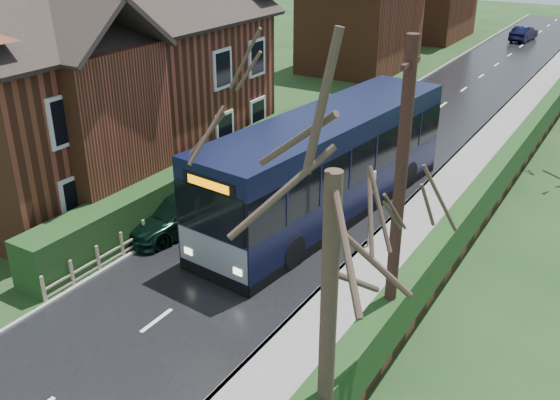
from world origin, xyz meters
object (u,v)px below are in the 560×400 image
Objects in this scene: brick_house at (94,69)px; car_green at (178,214)px; bus at (328,166)px; bus_stop_sign at (371,199)px; telegraph_pole at (397,214)px; car_silver at (222,188)px.

brick_house is 3.54× the size of car_green.
bus is 2.97m from bus_stop_sign.
telegraph_pole is at bearing -58.65° from bus_stop_sign.
car_silver is 0.51× the size of telegraph_pole.
telegraph_pole reaches higher than car_silver.
car_green is 6.56m from bus_stop_sign.
car_silver reaches higher than car_green.
car_green is at bearing -22.17° from brick_house.
telegraph_pole is (2.60, -4.80, 2.15)m from bus_stop_sign.
bus_stop_sign is at bearing -30.10° from bus.
car_green is 0.53× the size of telegraph_pole.
bus is 1.58× the size of telegraph_pole.
telegraph_pole is at bearing -46.77° from bus.
bus_stop_sign reaches higher than car_green.
bus is 4.53× the size of bus_stop_sign.
brick_house reaches higher than bus_stop_sign.
car_green is at bearing -158.13° from bus_stop_sign.
bus_stop_sign is (2.40, -1.74, -0.03)m from bus.
car_silver is (-3.60, -1.43, -1.15)m from bus.
car_green is at bearing -95.39° from car_silver.
telegraph_pole is (14.53, -5.08, -0.44)m from brick_house.
car_green is at bearing -128.13° from bus.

